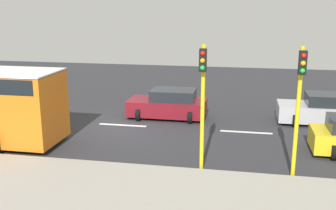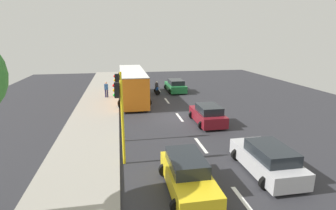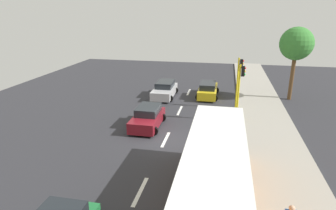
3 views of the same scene
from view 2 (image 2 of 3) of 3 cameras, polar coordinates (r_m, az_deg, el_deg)
ground_plane at (r=22.23m, az=2.50°, el=-2.81°), size 40.00×60.00×0.10m
sidewalk at (r=21.78m, az=-15.79°, el=-3.38°), size 4.00×60.00×0.15m
lane_stripe_far_north at (r=33.67m, az=-2.05°, el=3.28°), size 0.20×2.40×0.01m
lane_stripe_north at (r=27.88m, az=-0.24°, el=0.92°), size 0.20×2.40×0.01m
lane_stripe_mid at (r=22.21m, az=2.50°, el=-2.67°), size 0.20×2.40×0.01m
lane_stripe_south at (r=16.77m, az=7.12°, el=-8.62°), size 0.20×2.40×0.01m
lane_stripe_far_south at (r=11.88m, az=16.30°, el=-19.65°), size 0.20×2.40×0.01m
car_green at (r=32.50m, az=1.62°, el=4.15°), size 2.34×4.57×1.52m
car_yellow_cab at (r=11.93m, az=4.26°, el=-14.91°), size 2.16×4.35×1.52m
car_silver at (r=14.13m, az=20.61°, el=-10.95°), size 2.30×4.47×1.52m
car_maroon at (r=20.66m, az=8.57°, el=-2.10°), size 2.27×4.04×1.52m
city_bus at (r=28.30m, az=-7.72°, el=4.79°), size 3.20×11.00×3.16m
motorcycle at (r=31.15m, az=-2.43°, el=3.55°), size 0.60×1.30×1.53m
pedestrian_near_signal at (r=29.49m, az=-13.18°, el=3.38°), size 0.40×0.24×1.69m
traffic_light_corner at (r=13.59m, az=-10.28°, el=-1.24°), size 0.49×0.24×4.50m
traffic_light_midblock at (r=16.66m, az=-10.37°, el=1.68°), size 0.49×0.24×4.50m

